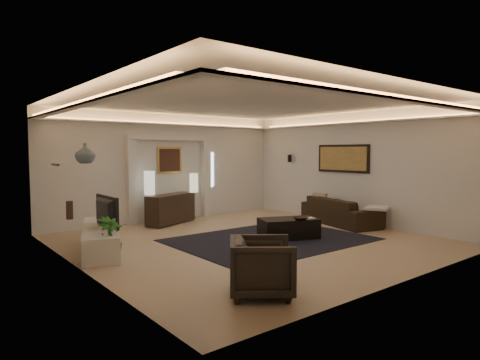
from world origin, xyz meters
TOP-DOWN VIEW (x-y plane):
  - floor at (0.00, 0.00)m, footprint 7.00×7.00m
  - ceiling at (0.00, 0.00)m, footprint 7.00×7.00m
  - wall_back at (0.00, 3.50)m, footprint 7.00×0.00m
  - wall_front at (0.00, -3.50)m, footprint 7.00×0.00m
  - wall_left at (-3.50, 0.00)m, footprint 0.00×7.00m
  - wall_right at (3.50, 0.00)m, footprint 0.00×7.00m
  - cove_soffit at (0.00, 0.00)m, footprint 7.00×7.00m
  - daylight_slit at (1.35, 3.48)m, footprint 0.25×0.03m
  - area_rug at (0.40, -0.20)m, footprint 4.00×3.00m
  - pilaster_left at (-1.15, 3.40)m, footprint 0.22×0.20m
  - pilaster_right at (1.15, 3.40)m, footprint 0.22×0.20m
  - alcove_header at (0.00, 3.40)m, footprint 2.52×0.20m
  - painting_frame at (0.00, 3.47)m, footprint 0.74×0.04m
  - painting_canvas at (0.00, 3.44)m, footprint 0.62×0.02m
  - art_panel_frame at (3.47, 0.30)m, footprint 0.04×1.64m
  - art_panel_gold at (3.44, 0.30)m, footprint 0.02×1.50m
  - wall_sconce at (3.38, 2.20)m, footprint 0.12×0.12m
  - wall_niche at (-3.44, 1.40)m, footprint 0.10×0.55m
  - console at (-0.30, 2.87)m, footprint 1.57×1.02m
  - lamp_left at (-0.78, 3.10)m, footprint 0.31×0.31m
  - lamp_right at (0.45, 2.94)m, footprint 0.29×0.29m
  - media_ledge at (-2.77, 1.17)m, footprint 1.40×2.54m
  - tv at (-2.78, 1.05)m, footprint 1.04×0.14m
  - figurine at (-2.98, 2.40)m, footprint 0.19×0.19m
  - ginger_jar at (-3.04, 1.11)m, footprint 0.41×0.41m
  - plant at (-2.95, 0.24)m, footprint 0.55×0.55m
  - sofa at (3.15, 0.11)m, footprint 2.49×1.46m
  - throw_blanket at (3.05, -1.03)m, footprint 0.74×0.69m
  - throw_pillow at (3.15, 0.81)m, footprint 0.17×0.42m
  - coffee_table at (0.82, -0.32)m, footprint 1.39×1.08m
  - bowl at (0.84, -0.65)m, footprint 0.39×0.39m
  - magazine at (1.12, -0.63)m, footprint 0.27×0.23m
  - armchair at (-2.00, -2.64)m, footprint 1.16×1.15m

SIDE VIEW (x-z plane):
  - floor at x=0.00m, z-range 0.00..0.00m
  - area_rug at x=0.40m, z-range 0.00..0.01m
  - coffee_table at x=0.82m, z-range -0.02..0.43m
  - media_ledge at x=-2.77m, z-range -0.01..0.46m
  - sofa at x=3.15m, z-range 0.00..0.68m
  - armchair at x=-2.00m, z-range 0.00..0.76m
  - plant at x=-2.95m, z-range 0.00..0.77m
  - console at x=-0.30m, z-range 0.02..0.78m
  - magazine at x=1.12m, z-range 0.41..0.44m
  - bowl at x=0.84m, z-range 0.41..0.48m
  - throw_blanket at x=3.05m, z-range 0.52..0.58m
  - throw_pillow at x=3.15m, z-range 0.35..0.75m
  - figurine at x=-2.98m, z-range 0.45..0.83m
  - tv at x=-2.78m, z-range 0.45..1.05m
  - lamp_left at x=-0.78m, z-range 0.79..1.39m
  - lamp_right at x=0.45m, z-range 0.83..1.35m
  - pilaster_left at x=-1.15m, z-range 0.00..2.20m
  - pilaster_right at x=1.15m, z-range 0.00..2.20m
  - daylight_slit at x=1.35m, z-range 0.85..1.85m
  - wall_back at x=0.00m, z-range -2.05..4.95m
  - wall_front at x=0.00m, z-range -2.05..4.95m
  - wall_left at x=-3.50m, z-range -2.05..4.95m
  - wall_right at x=3.50m, z-range -2.05..4.95m
  - painting_frame at x=0.00m, z-range 1.28..2.02m
  - painting_canvas at x=0.00m, z-range 1.34..1.96m
  - wall_niche at x=-3.44m, z-range 1.63..1.67m
  - wall_sconce at x=3.38m, z-range 1.57..1.79m
  - art_panel_gold at x=3.44m, z-range 1.39..2.01m
  - art_panel_frame at x=3.47m, z-range 1.33..2.07m
  - ginger_jar at x=-3.04m, z-range 1.67..2.04m
  - alcove_header at x=0.00m, z-range 2.19..2.31m
  - cove_soffit at x=0.00m, z-range 2.60..2.64m
  - ceiling at x=0.00m, z-range 2.90..2.90m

